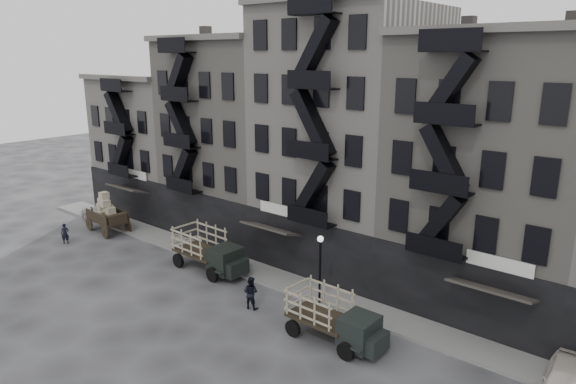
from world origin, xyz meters
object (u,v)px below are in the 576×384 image
Objects in this scene: horse at (87,213)px; car_east at (567,382)px; stake_truck_west at (209,248)px; wagon at (106,209)px; pedestrian_west at (65,234)px; pedestrian_mid at (251,293)px; stake_truck_east at (333,314)px.

horse is 0.40× the size of car_east.
stake_truck_west is at bearing -103.15° from horse.
wagon is at bearing -105.29° from horse.
pedestrian_west is at bearing -177.11° from car_east.
horse is at bearing 176.34° from car_east.
pedestrian_mid is (21.74, -2.31, 0.19)m from horse.
stake_truck_west is at bearing 171.19° from stake_truck_east.
wagon reaches higher than car_east.
stake_truck_west reaches higher than car_east.
wagon reaches higher than pedestrian_mid.
pedestrian_west is 0.84× the size of pedestrian_mid.
horse is at bearing 79.12° from pedestrian_west.
horse is 21.87m from pedestrian_mid.
stake_truck_east is (23.87, -2.02, -0.38)m from wagon.
stake_truck_east is at bearing 0.47° from wagon.
wagon is (3.49, -0.18, 1.10)m from horse.
stake_truck_west is (12.40, -0.03, -0.25)m from wagon.
stake_truck_east is 2.75× the size of pedestrian_mid.
wagon is at bearing 176.69° from car_east.
stake_truck_east is at bearing -170.23° from car_east.
pedestrian_mid is at bearing -177.80° from stake_truck_east.
stake_truck_west is 3.58× the size of pedestrian_west.
pedestrian_mid reaches higher than pedestrian_west.
horse is 27.46m from stake_truck_east.
wagon reaches higher than stake_truck_west.
stake_truck_east is 3.29× the size of pedestrian_west.
stake_truck_west is 1.26× the size of car_east.
pedestrian_west is 18.18m from pedestrian_mid.
horse is at bearing -179.04° from stake_truck_west.
pedestrian_west is at bearing -161.72° from stake_truck_west.
horse is 0.45× the size of wagon.
wagon is at bearing -178.43° from stake_truck_west.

